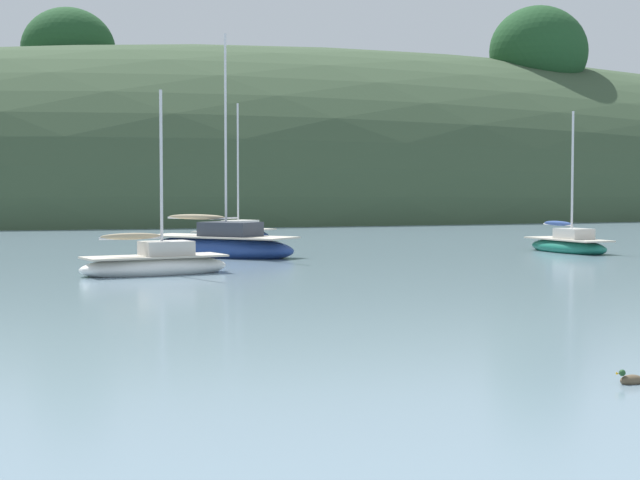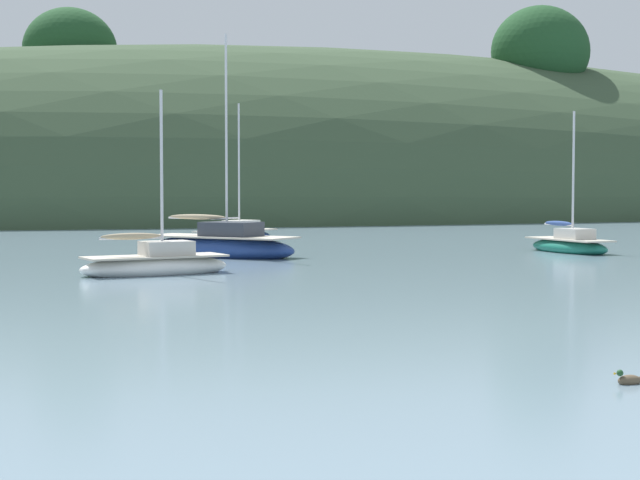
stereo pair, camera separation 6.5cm
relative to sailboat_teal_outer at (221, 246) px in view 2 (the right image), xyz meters
The scene contains 6 objects.
far_shoreline_hill 49.75m from the sailboat_teal_outer, 60.23° to the left, with size 150.00×36.00×32.07m.
sailboat_teal_outer is the anchor object (origin of this frame).
sailboat_cream_ketch 14.02m from the sailboat_teal_outer, 11.10° to the right, with size 1.66×4.56×5.81m.
sailboat_orange_cutter 7.96m from the sailboat_teal_outer, 119.64° to the right, with size 4.83×2.25×5.73m.
sailboat_navy_dinghy 9.57m from the sailboat_teal_outer, 70.06° to the left, with size 5.01×4.22×6.74m.
duck_lone_right 26.32m from the sailboat_teal_outer, 93.47° to the right, with size 0.43×0.21×0.24m.
Camera 2 is at (-9.98, -5.98, 2.66)m, focal length 57.61 mm.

